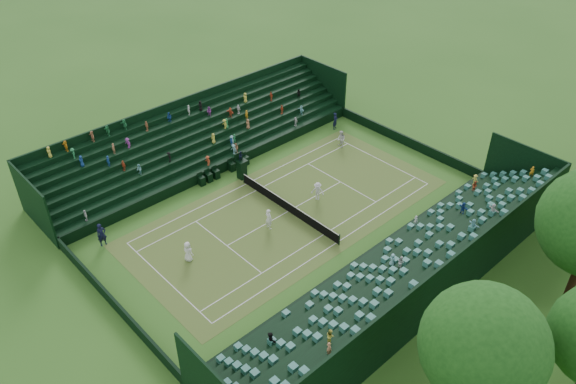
{
  "coord_description": "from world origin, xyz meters",
  "views": [
    {
      "loc": [
        27.19,
        -25.18,
        28.35
      ],
      "look_at": [
        0.0,
        0.0,
        2.0
      ],
      "focal_mm": 35.0,
      "sensor_mm": 36.0,
      "label": 1
    }
  ],
  "objects_px": {
    "umpire_chair": "(242,167)",
    "player_far_west": "(341,139)",
    "tennis_net": "(288,207)",
    "player_near_east": "(269,219)",
    "player_near_west": "(188,252)",
    "player_far_east": "(318,191)"
  },
  "relations": [
    {
      "from": "tennis_net",
      "to": "umpire_chair",
      "type": "bearing_deg",
      "value": 176.78
    },
    {
      "from": "tennis_net",
      "to": "player_far_east",
      "type": "bearing_deg",
      "value": 81.68
    },
    {
      "from": "tennis_net",
      "to": "player_far_west",
      "type": "relative_size",
      "value": 6.76
    },
    {
      "from": "player_near_east",
      "to": "tennis_net",
      "type": "bearing_deg",
      "value": -81.03
    },
    {
      "from": "tennis_net",
      "to": "player_far_east",
      "type": "relative_size",
      "value": 6.85
    },
    {
      "from": "umpire_chair",
      "to": "player_far_west",
      "type": "bearing_deg",
      "value": 77.57
    },
    {
      "from": "player_near_west",
      "to": "player_far_west",
      "type": "bearing_deg",
      "value": -96.08
    },
    {
      "from": "player_far_east",
      "to": "tennis_net",
      "type": "bearing_deg",
      "value": -131.39
    },
    {
      "from": "umpire_chair",
      "to": "player_near_west",
      "type": "bearing_deg",
      "value": -59.15
    },
    {
      "from": "umpire_chair",
      "to": "player_near_east",
      "type": "xyz_separation_m",
      "value": [
        7.06,
        -2.97,
        -0.26
      ]
    },
    {
      "from": "tennis_net",
      "to": "player_near_west",
      "type": "height_order",
      "value": "player_near_west"
    },
    {
      "from": "umpire_chair",
      "to": "player_near_west",
      "type": "height_order",
      "value": "umpire_chair"
    },
    {
      "from": "tennis_net",
      "to": "umpire_chair",
      "type": "relative_size",
      "value": 4.2
    },
    {
      "from": "tennis_net",
      "to": "player_near_east",
      "type": "distance_m",
      "value": 2.69
    },
    {
      "from": "tennis_net",
      "to": "player_near_east",
      "type": "bearing_deg",
      "value": -77.89
    },
    {
      "from": "umpire_chair",
      "to": "tennis_net",
      "type": "bearing_deg",
      "value": -3.22
    },
    {
      "from": "umpire_chair",
      "to": "player_far_east",
      "type": "height_order",
      "value": "umpire_chair"
    },
    {
      "from": "umpire_chair",
      "to": "player_far_west",
      "type": "height_order",
      "value": "umpire_chair"
    },
    {
      "from": "player_near_east",
      "to": "player_far_west",
      "type": "height_order",
      "value": "player_near_east"
    },
    {
      "from": "umpire_chair",
      "to": "player_near_east",
      "type": "relative_size",
      "value": 1.49
    },
    {
      "from": "umpire_chair",
      "to": "player_far_east",
      "type": "xyz_separation_m",
      "value": [
        6.94,
        2.65,
        -0.34
      ]
    },
    {
      "from": "player_far_east",
      "to": "player_near_west",
      "type": "bearing_deg",
      "value": -128.01
    }
  ]
}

